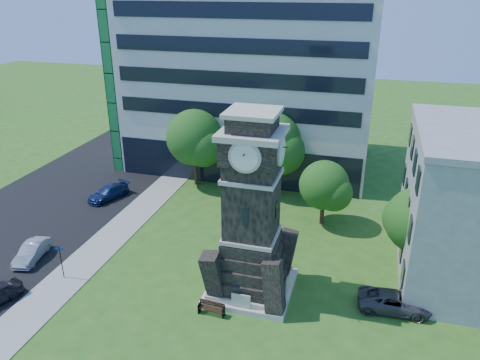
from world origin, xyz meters
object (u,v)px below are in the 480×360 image
(car_street_mid, at_px, (32,252))
(car_street_north, at_px, (108,193))
(clock_tower, at_px, (252,219))
(park_bench, at_px, (212,308))
(street_sign, at_px, (61,259))
(car_east_lot, at_px, (395,302))

(car_street_mid, distance_m, car_street_north, 10.85)
(clock_tower, distance_m, car_street_north, 19.89)
(car_street_mid, height_order, car_street_north, car_street_mid)
(clock_tower, distance_m, car_street_mid, 17.11)
(car_street_north, xyz_separation_m, park_bench, (14.83, -13.10, -0.15))
(car_street_north, height_order, park_bench, car_street_north)
(street_sign, bearing_deg, car_street_mid, 146.53)
(clock_tower, distance_m, park_bench, 5.96)
(clock_tower, distance_m, car_east_lot, 10.24)
(car_street_north, bearing_deg, street_sign, -52.95)
(car_street_mid, bearing_deg, street_sign, -32.34)
(clock_tower, height_order, park_bench, clock_tower)
(clock_tower, relative_size, park_bench, 7.33)
(clock_tower, height_order, car_street_north, clock_tower)
(park_bench, height_order, street_sign, street_sign)
(car_street_mid, relative_size, car_street_north, 0.89)
(clock_tower, height_order, street_sign, clock_tower)
(car_street_north, distance_m, car_east_lot, 27.38)
(street_sign, bearing_deg, car_east_lot, -4.70)
(car_east_lot, relative_size, park_bench, 2.69)
(car_east_lot, bearing_deg, clock_tower, 89.25)
(car_street_north, height_order, car_east_lot, car_east_lot)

